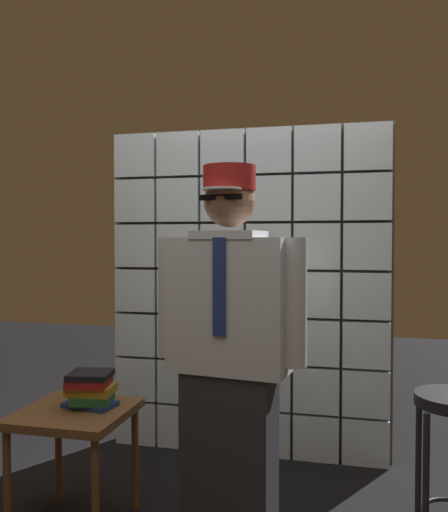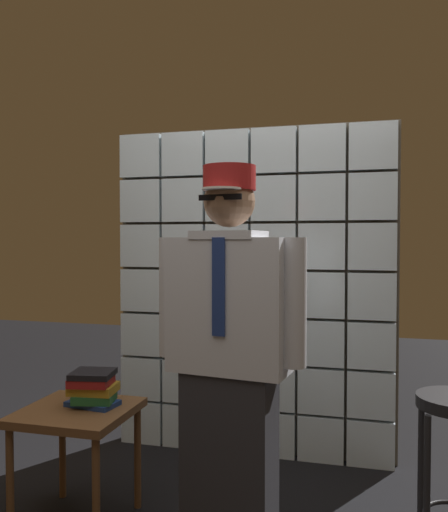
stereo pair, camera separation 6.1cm
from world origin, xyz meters
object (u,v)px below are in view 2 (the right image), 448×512
(book_stack, at_px, (93,388))
(coffee_mug, at_px, (95,396))
(side_table, at_px, (77,424))
(standing_person, at_px, (229,355))

(book_stack, xyz_separation_m, coffee_mug, (0.01, 0.01, -0.04))
(book_stack, bearing_deg, coffee_mug, 57.65)
(side_table, bearing_deg, book_stack, 37.19)
(standing_person, bearing_deg, side_table, -178.48)
(standing_person, bearing_deg, book_stack, 177.41)
(side_table, relative_size, coffee_mug, 4.52)
(side_table, distance_m, book_stack, 0.18)
(standing_person, height_order, book_stack, standing_person)
(standing_person, distance_m, book_stack, 0.78)
(book_stack, distance_m, coffee_mug, 0.04)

